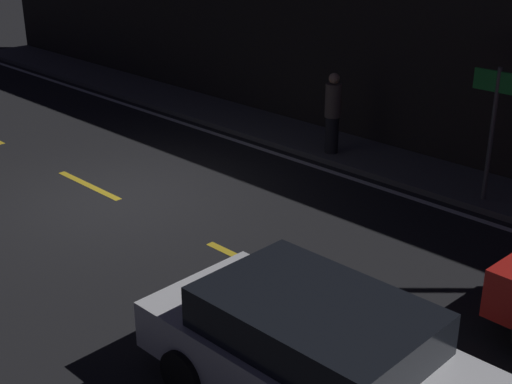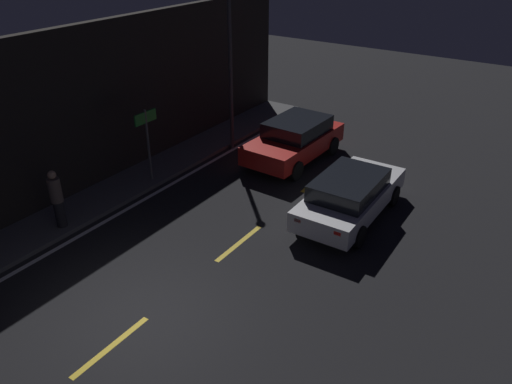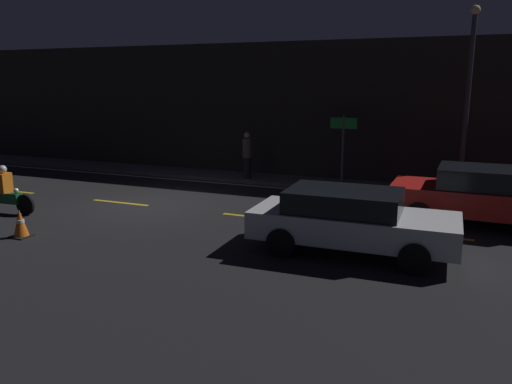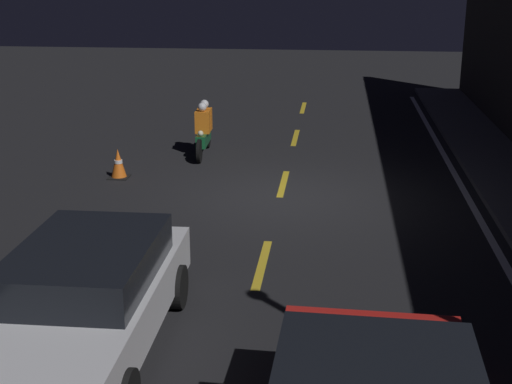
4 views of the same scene
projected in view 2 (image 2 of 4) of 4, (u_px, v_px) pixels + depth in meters
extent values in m
plane|color=black|center=(146.00, 318.00, 10.93)|extent=(56.00, 56.00, 0.00)
cube|color=#4C4C4F|center=(12.00, 244.00, 13.34)|extent=(28.00, 1.67, 0.12)
cube|color=gold|center=(111.00, 346.00, 10.20)|extent=(2.00, 0.14, 0.01)
cube|color=gold|center=(239.00, 243.00, 13.49)|extent=(2.00, 0.14, 0.01)
cube|color=gold|center=(317.00, 180.00, 16.77)|extent=(2.00, 0.14, 0.01)
cube|color=silver|center=(38.00, 259.00, 12.83)|extent=(25.20, 0.14, 0.01)
cube|color=silver|center=(351.00, 198.00, 14.48)|extent=(4.37, 1.82, 0.58)
cube|color=black|center=(349.00, 185.00, 14.07)|extent=(2.41, 1.62, 0.47)
cube|color=red|center=(298.00, 220.00, 13.11)|extent=(0.06, 0.20, 0.10)
cube|color=red|center=(338.00, 233.00, 12.56)|extent=(0.06, 0.20, 0.10)
cylinder|color=black|center=(342.00, 181.00, 16.03)|extent=(0.62, 0.19, 0.62)
cylinder|color=black|center=(394.00, 196.00, 15.20)|extent=(0.62, 0.19, 0.62)
cylinder|color=black|center=(302.00, 218.00, 14.05)|extent=(0.62, 0.19, 0.62)
cylinder|color=black|center=(359.00, 237.00, 13.22)|extent=(0.62, 0.19, 0.62)
cube|color=red|center=(294.00, 143.00, 17.93)|extent=(4.23, 1.99, 0.65)
cube|color=black|center=(298.00, 126.00, 17.80)|extent=(2.35, 1.75, 0.52)
cube|color=red|center=(336.00, 126.00, 19.01)|extent=(0.07, 0.20, 0.10)
cube|color=red|center=(308.00, 119.00, 19.63)|extent=(0.07, 0.20, 0.10)
cylinder|color=black|center=(296.00, 171.00, 16.68)|extent=(0.67, 0.20, 0.66)
cylinder|color=black|center=(252.00, 157.00, 17.62)|extent=(0.67, 0.20, 0.66)
cylinder|color=black|center=(333.00, 146.00, 18.54)|extent=(0.67, 0.20, 0.66)
cylinder|color=black|center=(291.00, 135.00, 19.47)|extent=(0.67, 0.20, 0.66)
cylinder|color=black|center=(60.00, 214.00, 13.87)|extent=(0.28, 0.28, 0.79)
cylinder|color=#594C47|center=(55.00, 190.00, 13.51)|extent=(0.34, 0.34, 0.70)
sphere|color=tan|center=(52.00, 175.00, 13.29)|extent=(0.23, 0.23, 0.23)
cylinder|color=#4C4C51|center=(148.00, 145.00, 16.07)|extent=(0.08, 0.08, 2.40)
cube|color=#198C33|center=(145.00, 117.00, 15.61)|extent=(0.90, 0.05, 0.36)
cylinder|color=#333338|center=(231.00, 78.00, 17.87)|extent=(0.14, 0.14, 5.50)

